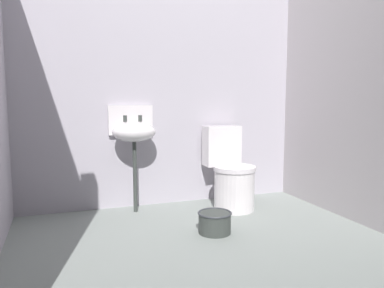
{
  "coord_description": "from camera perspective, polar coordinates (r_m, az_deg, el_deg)",
  "views": [
    {
      "loc": [
        -0.98,
        -2.48,
        1.06
      ],
      "look_at": [
        0.0,
        0.28,
        0.7
      ],
      "focal_mm": 35.31,
      "sensor_mm": 36.0,
      "label": 1
    }
  ],
  "objects": [
    {
      "name": "sink",
      "position": [
        3.51,
        -8.82,
        1.92
      ],
      "size": [
        0.42,
        0.35,
        0.99
      ],
      "color": "#3A3F3B",
      "rests_on": "ground"
    },
    {
      "name": "toilet_near_wall",
      "position": [
        3.67,
        5.83,
        -4.64
      ],
      "size": [
        0.4,
        0.59,
        0.78
      ],
      "rotation": [
        0.0,
        0.0,
        3.14
      ],
      "color": "white",
      "rests_on": "ground"
    },
    {
      "name": "wall_back",
      "position": [
        3.79,
        -4.54,
        9.22
      ],
      "size": [
        3.18,
        0.1,
        2.42
      ],
      "primitive_type": "cube",
      "color": "#B1A9B6",
      "rests_on": "ground"
    },
    {
      "name": "wall_right",
      "position": [
        3.54,
        23.92,
        8.81
      ],
      "size": [
        0.1,
        2.44,
        2.42
      ],
      "primitive_type": "cube",
      "color": "#B4ACB0",
      "rests_on": "ground"
    },
    {
      "name": "bucket",
      "position": [
        3.04,
        3.45,
        -11.67
      ],
      "size": [
        0.27,
        0.27,
        0.17
      ],
      "color": "#3A3F3B",
      "rests_on": "ground"
    },
    {
      "name": "ground_plane",
      "position": [
        2.89,
        1.92,
        -15.4
      ],
      "size": [
        3.18,
        2.64,
        0.08
      ],
      "primitive_type": "cube",
      "color": "gray"
    }
  ]
}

